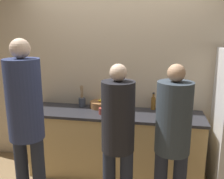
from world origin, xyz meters
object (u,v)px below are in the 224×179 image
(bottle_dark, at_px, (111,107))
(utensil_crock, at_px, (82,102))
(person_right, at_px, (173,134))
(bottle_red, at_px, (126,110))
(person_left, at_px, (26,117))
(bottle_amber, at_px, (153,103))
(cup_red, at_px, (102,111))
(fruit_bowl, at_px, (101,104))
(cup_yellow, at_px, (121,108))
(person_center, at_px, (118,134))

(bottle_dark, bearing_deg, utensil_crock, 158.50)
(person_right, relative_size, bottle_red, 9.09)
(bottle_red, bearing_deg, bottle_dark, 155.76)
(person_left, xyz_separation_m, bottle_amber, (1.19, 1.16, -0.13))
(utensil_crock, bearing_deg, person_left, -101.10)
(person_right, bearing_deg, bottle_amber, 101.90)
(person_left, bearing_deg, person_right, 7.20)
(bottle_amber, distance_m, cup_red, 0.71)
(fruit_bowl, xyz_separation_m, bottle_amber, (0.71, 0.05, 0.05))
(person_left, xyz_separation_m, utensil_crock, (0.22, 1.11, -0.15))
(person_right, xyz_separation_m, cup_red, (-0.84, 0.67, -0.04))
(person_right, xyz_separation_m, bottle_amber, (-0.21, 0.98, 0.01))
(person_right, distance_m, fruit_bowl, 1.31)
(utensil_crock, height_order, cup_red, utensil_crock)
(fruit_bowl, relative_size, cup_yellow, 3.15)
(person_center, relative_size, bottle_dark, 9.86)
(person_right, xyz_separation_m, cup_yellow, (-0.62, 0.84, -0.03))
(person_right, distance_m, bottle_amber, 1.00)
(bottle_dark, bearing_deg, bottle_red, -24.24)
(bottle_amber, distance_m, cup_yellow, 0.44)
(person_center, distance_m, person_right, 0.52)
(fruit_bowl, distance_m, cup_red, 0.27)
(person_left, xyz_separation_m, person_right, (1.40, 0.18, -0.14))
(person_right, distance_m, bottle_dark, 1.06)
(utensil_crock, xyz_separation_m, cup_red, (0.34, -0.26, -0.03))
(person_left, bearing_deg, cup_yellow, 52.34)
(person_center, height_order, fruit_bowl, person_center)
(bottle_amber, bearing_deg, cup_yellow, -161.02)
(cup_red, bearing_deg, bottle_amber, 25.92)
(bottle_dark, bearing_deg, bottle_amber, 22.37)
(person_left, height_order, utensil_crock, person_left)
(person_right, xyz_separation_m, fruit_bowl, (-0.92, 0.93, -0.03))
(person_center, height_order, bottle_red, person_center)
(person_center, bearing_deg, cup_red, 114.31)
(bottle_amber, bearing_deg, utensil_crock, -177.34)
(fruit_bowl, relative_size, bottle_amber, 1.25)
(person_left, height_order, fruit_bowl, person_left)
(bottle_amber, xyz_separation_m, cup_red, (-0.64, -0.31, -0.05))
(bottle_red, bearing_deg, person_right, -51.44)
(bottle_amber, bearing_deg, bottle_dark, -157.63)
(bottle_amber, relative_size, cup_yellow, 2.52)
(person_center, height_order, bottle_amber, person_center)
(person_center, bearing_deg, cup_yellow, 96.47)
(fruit_bowl, xyz_separation_m, cup_red, (0.07, -0.26, -0.01))
(utensil_crock, distance_m, bottle_dark, 0.48)
(person_right, relative_size, cup_red, 20.49)
(person_center, xyz_separation_m, cup_yellow, (-0.10, 0.89, -0.02))
(person_right, relative_size, cup_yellow, 17.63)
(person_center, relative_size, person_right, 1.00)
(utensil_crock, height_order, bottle_amber, utensil_crock)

